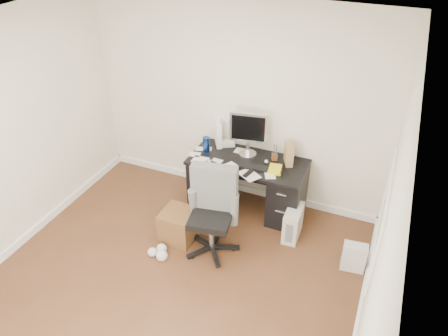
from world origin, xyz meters
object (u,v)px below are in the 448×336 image
at_px(lcd_monitor, 248,134).
at_px(keyboard, 253,167).
at_px(wicker_basket, 179,225).
at_px(office_chair, 211,214).
at_px(desk, 247,183).
at_px(pc_tower, 293,223).

distance_m(lcd_monitor, keyboard, 0.43).
bearing_deg(wicker_basket, keyboard, 49.13).
distance_m(lcd_monitor, office_chair, 1.19).
xyz_separation_m(desk, office_chair, (-0.10, -0.94, 0.14)).
distance_m(desk, pc_tower, 0.82).
relative_size(office_chair, wicker_basket, 2.73).
height_order(pc_tower, wicker_basket, pc_tower).
distance_m(keyboard, office_chair, 0.86).
height_order(desk, office_chair, office_chair).
height_order(desk, pc_tower, desk).
height_order(lcd_monitor, wicker_basket, lcd_monitor).
xyz_separation_m(lcd_monitor, pc_tower, (0.78, -0.46, -0.85)).
xyz_separation_m(lcd_monitor, office_chair, (-0.04, -1.07, -0.51)).
bearing_deg(office_chair, pc_tower, 27.05).
height_order(keyboard, wicker_basket, keyboard).
relative_size(keyboard, office_chair, 0.35).
distance_m(desk, wicker_basket, 1.08).
bearing_deg(keyboard, desk, 126.25).
bearing_deg(pc_tower, wicker_basket, -157.89).
bearing_deg(desk, office_chair, -96.20).
xyz_separation_m(keyboard, wicker_basket, (-0.67, -0.78, -0.56)).
height_order(desk, wicker_basket, desk).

